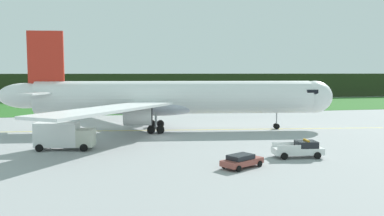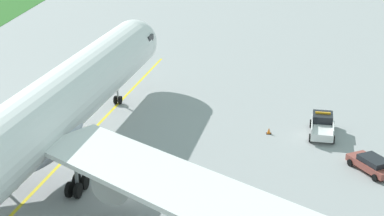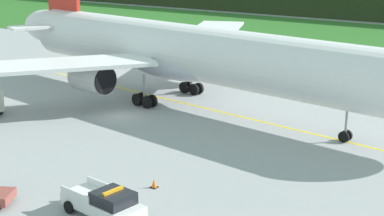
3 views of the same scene
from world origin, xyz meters
name	(u,v)px [view 3 (image 3 of 3)]	position (x,y,z in m)	size (l,w,h in m)	color
ground	(119,116)	(0.00, 0.00, 0.00)	(320.00, 320.00, 0.00)	#95989A
grass_verge	(335,40)	(0.00, 53.39, 0.02)	(320.00, 44.33, 0.04)	#296222
taxiway_centerline_main	(192,105)	(3.46, 6.77, 0.00)	(68.97, 0.30, 0.01)	yellow
airliner	(186,53)	(2.64, 6.88, 5.06)	(52.90, 48.42, 15.51)	white
ops_pickup_truck	(105,203)	(13.12, -16.24, 0.90)	(5.51, 2.82, 1.94)	silver
apron_cone	(154,183)	(12.79, -11.26, 0.29)	(0.47, 0.47, 0.59)	black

